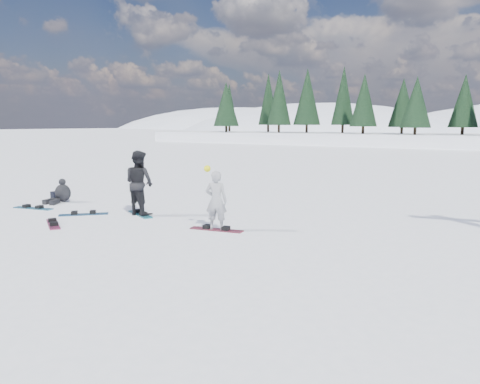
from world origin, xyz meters
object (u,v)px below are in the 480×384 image
Objects in this scene: snowboard_loose_b at (53,224)px; snowboarder_man at (139,183)px; snowboard_loose_a at (84,214)px; snowboard_loose_c at (33,208)px; snowboarder_woman at (216,200)px; seated_rider at (62,193)px; gear_bag at (56,196)px.

snowboarder_man is at bearing 98.20° from snowboard_loose_b.
snowboarder_man is 2.06m from snowboard_loose_a.
snowboard_loose_c is (-3.83, -1.22, -1.01)m from snowboarder_man.
snowboard_loose_a is 1.51m from snowboard_loose_b.
snowboarder_man reaches higher than snowboard_loose_c.
snowboard_loose_a is (-4.81, -0.54, -0.81)m from snowboarder_woman.
snowboard_loose_b is (3.11, -2.58, -0.32)m from seated_rider.
snowboarder_man is 1.36× the size of snowboard_loose_a.
seated_rider is 2.90m from snowboard_loose_a.
snowboarder_woman reaches higher than snowboard_loose_c.
snowboarder_man is 4.54× the size of gear_bag.
seated_rider reaches higher than snowboard_loose_c.
snowboarder_man reaches higher than seated_rider.
snowboarder_woman reaches higher than snowboard_loose_b.
seated_rider is 2.51× the size of gear_bag.
snowboard_loose_a is at bearing -14.79° from snowboarder_woman.
seated_rider reaches higher than snowboard_loose_a.
seated_rider is 0.75× the size of snowboard_loose_c.
snowboarder_woman is 3.95× the size of gear_bag.
snowboarder_man reaches higher than snowboard_loose_a.
snowboarder_man is at bearing -28.98° from snowboarder_woman.
snowboard_loose_b is at bearing 3.24° from snowboarder_woman.
snowboard_loose_a and snowboard_loose_b have the same top height.
seated_rider is 0.75× the size of snowboard_loose_a.
snowboarder_woman is 4.91m from snowboard_loose_a.
seated_rider is at bearing 111.09° from snowboard_loose_a.
snowboarder_woman is 7.24m from snowboard_loose_c.
snowboarder_woman is 1.57× the size of seated_rider.
snowboarder_woman is 8.23m from gear_bag.
snowboard_loose_a is 2.35m from snowboard_loose_c.
snowboarder_man reaches higher than snowboard_loose_b.
snowboard_loose_b is at bearing 70.37° from snowboarder_man.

